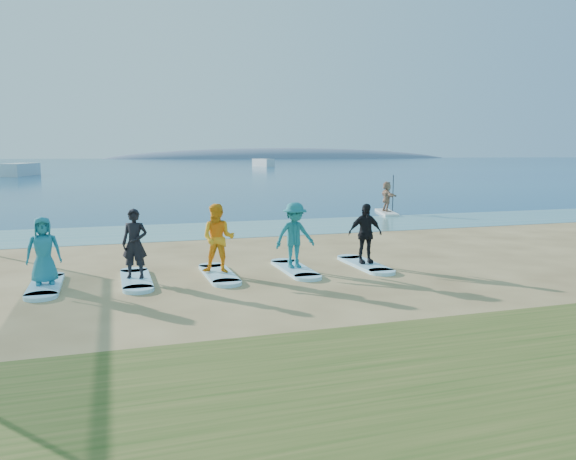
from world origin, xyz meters
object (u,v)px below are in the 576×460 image
object	(u,v)px
student_0	(43,251)
surfboard_2	(219,274)
student_3	(295,235)
student_1	(135,244)
boat_offshore_a	(20,176)
paddleboard	(386,212)
surfboard_0	(45,286)
surfboard_3	(295,269)
student_4	(365,233)
paddleboarder	(387,196)
surfboard_1	(136,280)
boat_offshore_b	(263,167)
student_2	(218,238)
surfboard_4	(365,264)

from	to	relation	value
student_0	surfboard_2	xyz separation A→B (m)	(4.11, 0.00, -0.84)
student_3	student_1	bearing A→B (deg)	171.10
boat_offshore_a	student_1	size ratio (longest dim) A/B	5.29
paddleboard	surfboard_0	bearing A→B (deg)	-124.88
paddleboard	student_1	xyz separation A→B (m)	(-13.19, -12.06, 0.88)
surfboard_2	paddleboard	bearing A→B (deg)	47.30
surfboard_3	student_4	xyz separation A→B (m)	(2.06, 0.00, 0.88)
student_3	student_4	size ratio (longest dim) A/B	1.05
boat_offshore_a	surfboard_0	world-z (taller)	boat_offshore_a
paddleboarder	surfboard_2	xyz separation A→B (m)	(-11.13, -12.06, -0.85)
boat_offshore_a	surfboard_1	xyz separation A→B (m)	(11.95, -70.69, 0.04)
boat_offshore_a	student_3	world-z (taller)	student_3
boat_offshore_b	student_2	xyz separation A→B (m)	(-31.55, -110.80, 0.97)
surfboard_1	student_1	size ratio (longest dim) A/B	1.29
boat_offshore_b	student_1	world-z (taller)	student_1
boat_offshore_b	student_3	world-z (taller)	student_3
student_1	paddleboarder	bearing A→B (deg)	61.16
paddleboarder	boat_offshore_a	distance (m)	63.80
boat_offshore_b	surfboard_1	bearing A→B (deg)	-123.94
boat_offshore_b	paddleboarder	bearing A→B (deg)	-118.75
paddleboarder	boat_offshore_a	bearing A→B (deg)	25.51
student_1	surfboard_2	size ratio (longest dim) A/B	0.77
paddleboarder	student_3	bearing A→B (deg)	145.34
boat_offshore_b	student_4	world-z (taller)	student_4
surfboard_1	student_4	world-z (taller)	student_4
surfboard_0	surfboard_1	world-z (taller)	same
paddleboarder	student_1	distance (m)	17.87
boat_offshore_a	student_4	size ratio (longest dim) A/B	5.41
surfboard_4	boat_offshore_b	bearing A→B (deg)	76.09
boat_offshore_a	student_3	distance (m)	72.50
student_1	student_4	size ratio (longest dim) A/B	1.02
boat_offshore_a	surfboard_3	bearing A→B (deg)	-65.10
paddleboarder	student_0	world-z (taller)	same
surfboard_2	student_3	world-z (taller)	student_3
surfboard_0	student_2	size ratio (longest dim) A/B	1.25
student_2	student_3	bearing A→B (deg)	22.49
paddleboarder	surfboard_3	distance (m)	15.12
surfboard_2	student_3	size ratio (longest dim) A/B	1.26
surfboard_2	surfboard_4	size ratio (longest dim) A/B	1.00
surfboard_2	student_4	size ratio (longest dim) A/B	1.32
surfboard_2	surfboard_4	bearing A→B (deg)	0.00
student_1	surfboard_2	bearing A→B (deg)	18.71
surfboard_1	surfboard_4	world-z (taller)	same
student_2	boat_offshore_b	bearing A→B (deg)	96.60
surfboard_3	student_3	xyz separation A→B (m)	(0.00, 0.00, 0.92)
paddleboarder	student_1	bearing A→B (deg)	134.74
boat_offshore_a	student_2	size ratio (longest dim) A/B	5.10
paddleboard	surfboard_4	distance (m)	13.96
surfboard_2	student_1	bearing A→B (deg)	180.00
paddleboarder	student_4	bearing A→B (deg)	152.10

